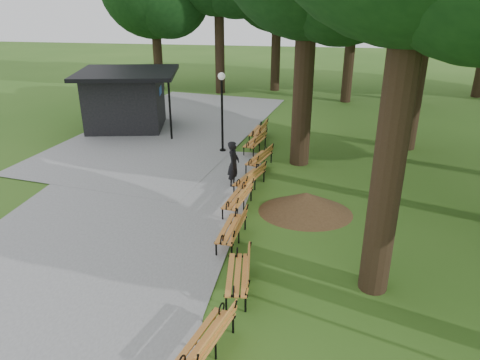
# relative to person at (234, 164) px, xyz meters

# --- Properties ---
(ground) EXTENTS (100.00, 100.00, 0.00)m
(ground) POSITION_rel_person_xyz_m (0.61, -7.26, -0.87)
(ground) COLOR #315D1A
(ground) RESTS_ON ground
(path) EXTENTS (12.00, 38.00, 0.06)m
(path) POSITION_rel_person_xyz_m (-3.39, -4.26, -0.84)
(path) COLOR gray
(path) RESTS_ON ground
(person) EXTENTS (0.49, 0.68, 1.73)m
(person) POSITION_rel_person_xyz_m (0.00, 0.00, 0.00)
(person) COLOR black
(person) RESTS_ON ground
(kiosk) EXTENTS (5.47, 4.97, 3.00)m
(kiosk) POSITION_rel_person_xyz_m (-6.66, 6.60, 0.64)
(kiosk) COLOR black
(kiosk) RESTS_ON ground
(lamp_post) EXTENTS (0.32, 0.32, 3.53)m
(lamp_post) POSITION_rel_person_xyz_m (-1.08, 3.69, 1.64)
(lamp_post) COLOR black
(lamp_post) RESTS_ON ground
(dirt_mound) EXTENTS (2.59, 2.59, 0.72)m
(dirt_mound) POSITION_rel_person_xyz_m (2.67, -1.82, -0.51)
(dirt_mound) COLOR #47301C
(dirt_mound) RESTS_ON ground
(bench_2) EXTENTS (1.14, 2.00, 0.88)m
(bench_2) POSITION_rel_person_xyz_m (0.76, -8.47, -0.43)
(bench_2) COLOR orange
(bench_2) RESTS_ON ground
(bench_3) EXTENTS (0.82, 1.95, 0.88)m
(bench_3) POSITION_rel_person_xyz_m (1.07, -6.23, -0.43)
(bench_3) COLOR orange
(bench_3) RESTS_ON ground
(bench_4) EXTENTS (0.81, 1.95, 0.88)m
(bench_4) POSITION_rel_person_xyz_m (0.56, -4.03, -0.43)
(bench_4) COLOR orange
(bench_4) RESTS_ON ground
(bench_5) EXTENTS (0.97, 1.98, 0.88)m
(bench_5) POSITION_rel_person_xyz_m (0.44, -1.98, -0.43)
(bench_5) COLOR orange
(bench_5) RESTS_ON ground
(bench_6) EXTENTS (1.20, 2.00, 0.88)m
(bench_6) POSITION_rel_person_xyz_m (0.62, -0.20, -0.43)
(bench_6) COLOR orange
(bench_6) RESTS_ON ground
(bench_7) EXTENTS (1.14, 2.00, 0.88)m
(bench_7) POSITION_rel_person_xyz_m (0.75, 1.87, -0.43)
(bench_7) COLOR orange
(bench_7) RESTS_ON ground
(bench_8) EXTENTS (1.05, 2.00, 0.88)m
(bench_8) POSITION_rel_person_xyz_m (0.35, 3.97, -0.43)
(bench_8) COLOR orange
(bench_8) RESTS_ON ground
(bench_9) EXTENTS (0.89, 1.97, 0.88)m
(bench_9) POSITION_rel_person_xyz_m (0.31, 5.63, -0.43)
(bench_9) COLOR orange
(bench_9) RESTS_ON ground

